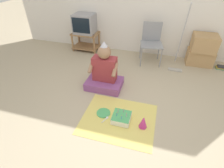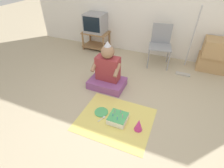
{
  "view_description": "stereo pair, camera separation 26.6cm",
  "coord_description": "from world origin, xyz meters",
  "px_view_note": "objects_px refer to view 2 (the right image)",
  "views": [
    {
      "loc": [
        0.33,
        -1.81,
        1.91
      ],
      "look_at": [
        -0.26,
        0.26,
        0.35
      ],
      "focal_mm": 28.0,
      "sensor_mm": 36.0,
      "label": 1
    },
    {
      "loc": [
        0.58,
        -1.72,
        1.91
      ],
      "look_at": [
        -0.26,
        0.26,
        0.35
      ],
      "focal_mm": 28.0,
      "sensor_mm": 36.0,
      "label": 2
    }
  ],
  "objects_px": {
    "cardboard_box_stack": "(214,55)",
    "party_hat_blue": "(139,125)",
    "person_seated": "(107,73)",
    "paper_plate": "(101,112)",
    "tv": "(95,23)",
    "dust_mop": "(188,55)",
    "birthday_cake": "(118,118)",
    "folding_chair": "(161,42)"
  },
  "relations": [
    {
      "from": "cardboard_box_stack",
      "to": "birthday_cake",
      "type": "height_order",
      "value": "cardboard_box_stack"
    },
    {
      "from": "tv",
      "to": "folding_chair",
      "type": "distance_m",
      "value": 1.62
    },
    {
      "from": "cardboard_box_stack",
      "to": "dust_mop",
      "type": "relative_size",
      "value": 0.5
    },
    {
      "from": "birthday_cake",
      "to": "party_hat_blue",
      "type": "bearing_deg",
      "value": -6.71
    },
    {
      "from": "dust_mop",
      "to": "tv",
      "type": "bearing_deg",
      "value": 170.88
    },
    {
      "from": "dust_mop",
      "to": "paper_plate",
      "type": "distance_m",
      "value": 2.04
    },
    {
      "from": "person_seated",
      "to": "paper_plate",
      "type": "relative_size",
      "value": 4.14
    },
    {
      "from": "party_hat_blue",
      "to": "paper_plate",
      "type": "xyz_separation_m",
      "value": [
        -0.61,
        0.1,
        -0.09
      ]
    },
    {
      "from": "person_seated",
      "to": "folding_chair",
      "type": "bearing_deg",
      "value": 60.94
    },
    {
      "from": "birthday_cake",
      "to": "tv",
      "type": "bearing_deg",
      "value": 123.88
    },
    {
      "from": "person_seated",
      "to": "party_hat_blue",
      "type": "distance_m",
      "value": 1.12
    },
    {
      "from": "folding_chair",
      "to": "birthday_cake",
      "type": "relative_size",
      "value": 3.28
    },
    {
      "from": "tv",
      "to": "party_hat_blue",
      "type": "relative_size",
      "value": 2.57
    },
    {
      "from": "tv",
      "to": "paper_plate",
      "type": "relative_size",
      "value": 2.34
    },
    {
      "from": "tv",
      "to": "person_seated",
      "type": "bearing_deg",
      "value": -56.03
    },
    {
      "from": "folding_chair",
      "to": "dust_mop",
      "type": "relative_size",
      "value": 0.64
    },
    {
      "from": "dust_mop",
      "to": "person_seated",
      "type": "distance_m",
      "value": 1.62
    },
    {
      "from": "person_seated",
      "to": "birthday_cake",
      "type": "bearing_deg",
      "value": -56.3
    },
    {
      "from": "folding_chair",
      "to": "person_seated",
      "type": "xyz_separation_m",
      "value": [
        -0.67,
        -1.21,
        -0.21
      ]
    },
    {
      "from": "folding_chair",
      "to": "dust_mop",
      "type": "height_order",
      "value": "dust_mop"
    },
    {
      "from": "tv",
      "to": "cardboard_box_stack",
      "type": "xyz_separation_m",
      "value": [
        2.66,
        -0.03,
        -0.32
      ]
    },
    {
      "from": "person_seated",
      "to": "cardboard_box_stack",
      "type": "bearing_deg",
      "value": 38.06
    },
    {
      "from": "person_seated",
      "to": "birthday_cake",
      "type": "relative_size",
      "value": 3.33
    },
    {
      "from": "paper_plate",
      "to": "party_hat_blue",
      "type": "bearing_deg",
      "value": -9.1
    },
    {
      "from": "person_seated",
      "to": "party_hat_blue",
      "type": "bearing_deg",
      "value": -43.79
    },
    {
      "from": "dust_mop",
      "to": "party_hat_blue",
      "type": "height_order",
      "value": "dust_mop"
    },
    {
      "from": "folding_chair",
      "to": "party_hat_blue",
      "type": "distance_m",
      "value": 2.01
    },
    {
      "from": "tv",
      "to": "person_seated",
      "type": "xyz_separation_m",
      "value": [
        0.93,
        -1.38,
        -0.37
      ]
    },
    {
      "from": "cardboard_box_stack",
      "to": "birthday_cake",
      "type": "relative_size",
      "value": 2.56
    },
    {
      "from": "folding_chair",
      "to": "cardboard_box_stack",
      "type": "xyz_separation_m",
      "value": [
        1.06,
        0.15,
        -0.15
      ]
    },
    {
      "from": "folding_chair",
      "to": "paper_plate",
      "type": "distance_m",
      "value": 1.99
    },
    {
      "from": "party_hat_blue",
      "to": "birthday_cake",
      "type": "bearing_deg",
      "value": 173.29
    },
    {
      "from": "person_seated",
      "to": "birthday_cake",
      "type": "xyz_separation_m",
      "value": [
        0.49,
        -0.73,
        -0.22
      ]
    },
    {
      "from": "cardboard_box_stack",
      "to": "paper_plate",
      "type": "relative_size",
      "value": 3.18
    },
    {
      "from": "party_hat_blue",
      "to": "person_seated",
      "type": "bearing_deg",
      "value": 136.21
    },
    {
      "from": "cardboard_box_stack",
      "to": "party_hat_blue",
      "type": "xyz_separation_m",
      "value": [
        -0.93,
        -2.12,
        -0.24
      ]
    },
    {
      "from": "tv",
      "to": "paper_plate",
      "type": "height_order",
      "value": "tv"
    },
    {
      "from": "cardboard_box_stack",
      "to": "dust_mop",
      "type": "height_order",
      "value": "dust_mop"
    },
    {
      "from": "cardboard_box_stack",
      "to": "dust_mop",
      "type": "xyz_separation_m",
      "value": [
        -0.49,
        -0.32,
        0.06
      ]
    },
    {
      "from": "folding_chair",
      "to": "cardboard_box_stack",
      "type": "bearing_deg",
      "value": 8.03
    },
    {
      "from": "birthday_cake",
      "to": "paper_plate",
      "type": "bearing_deg",
      "value": 168.37
    },
    {
      "from": "birthday_cake",
      "to": "party_hat_blue",
      "type": "height_order",
      "value": "party_hat_blue"
    }
  ]
}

